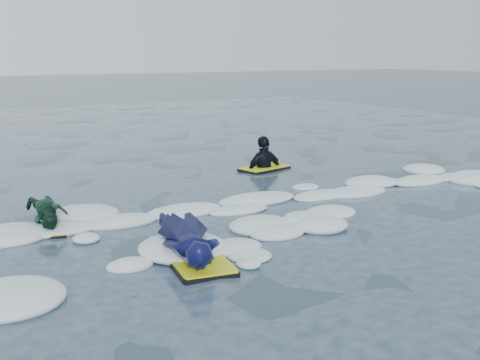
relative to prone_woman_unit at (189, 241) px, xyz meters
name	(u,v)px	position (x,y,z in m)	size (l,w,h in m)	color
ground	(254,240)	(1.06, 0.28, -0.24)	(120.00, 120.00, 0.00)	#1C2B43
foam_band	(217,221)	(1.06, 1.31, -0.24)	(12.00, 3.10, 0.30)	white
prone_woman_unit	(189,241)	(0.00, 0.00, 0.00)	(1.06, 1.85, 0.46)	black
prone_child_unit	(49,214)	(-1.14, 2.11, -0.03)	(0.64, 1.15, 0.41)	black
waiting_rider_unit	(264,173)	(3.67, 4.18, -0.29)	(1.14, 0.79, 1.57)	black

